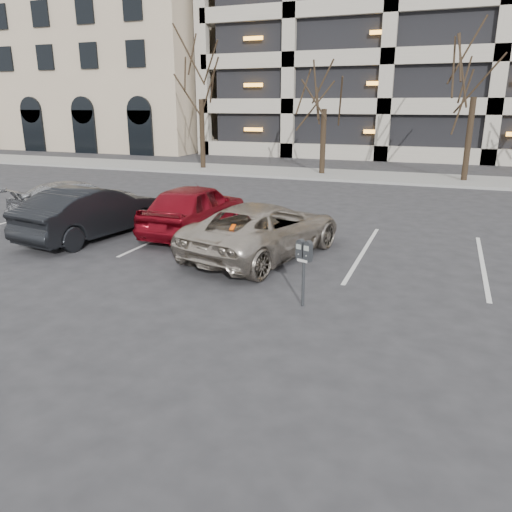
{
  "coord_description": "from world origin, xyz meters",
  "views": [
    {
      "loc": [
        3.17,
        -10.07,
        3.62
      ],
      "look_at": [
        -0.0,
        -1.71,
        0.89
      ],
      "focal_mm": 35.0,
      "sensor_mm": 36.0,
      "label": 1
    }
  ],
  "objects_px": {
    "tree_b": "(326,66)",
    "car_silver": "(78,200)",
    "tree_c": "(481,41)",
    "suv_silver": "(264,229)",
    "car_red": "(195,208)",
    "car_dark": "(92,212)",
    "tree_a": "(200,54)",
    "parking_meter": "(304,257)"
  },
  "relations": [
    {
      "from": "tree_b",
      "to": "car_silver",
      "type": "distance_m",
      "value": 14.86
    },
    {
      "from": "tree_c",
      "to": "suv_silver",
      "type": "bearing_deg",
      "value": -108.19
    },
    {
      "from": "car_red",
      "to": "car_dark",
      "type": "bearing_deg",
      "value": 31.11
    },
    {
      "from": "tree_a",
      "to": "car_red",
      "type": "height_order",
      "value": "tree_a"
    },
    {
      "from": "tree_c",
      "to": "car_dark",
      "type": "distance_m",
      "value": 18.78
    },
    {
      "from": "parking_meter",
      "to": "suv_silver",
      "type": "bearing_deg",
      "value": 142.13
    },
    {
      "from": "suv_silver",
      "to": "car_silver",
      "type": "bearing_deg",
      "value": 0.95
    },
    {
      "from": "car_silver",
      "to": "tree_b",
      "type": "bearing_deg",
      "value": -91.97
    },
    {
      "from": "suv_silver",
      "to": "car_silver",
      "type": "distance_m",
      "value": 7.23
    },
    {
      "from": "tree_a",
      "to": "car_silver",
      "type": "distance_m",
      "value": 14.47
    },
    {
      "from": "tree_a",
      "to": "suv_silver",
      "type": "height_order",
      "value": "tree_a"
    },
    {
      "from": "car_dark",
      "to": "car_silver",
      "type": "distance_m",
      "value": 2.58
    },
    {
      "from": "tree_a",
      "to": "parking_meter",
      "type": "relative_size",
      "value": 6.92
    },
    {
      "from": "suv_silver",
      "to": "car_dark",
      "type": "relative_size",
      "value": 1.17
    },
    {
      "from": "suv_silver",
      "to": "car_red",
      "type": "bearing_deg",
      "value": -14.03
    },
    {
      "from": "parking_meter",
      "to": "car_silver",
      "type": "relative_size",
      "value": 0.29
    },
    {
      "from": "car_red",
      "to": "suv_silver",
      "type": "bearing_deg",
      "value": 151.88
    },
    {
      "from": "tree_b",
      "to": "car_dark",
      "type": "distance_m",
      "value": 15.9
    },
    {
      "from": "parking_meter",
      "to": "car_red",
      "type": "distance_m",
      "value": 6.16
    },
    {
      "from": "tree_a",
      "to": "car_silver",
      "type": "xyz_separation_m",
      "value": [
        2.09,
        -13.17,
        -5.62
      ]
    },
    {
      "from": "suv_silver",
      "to": "car_red",
      "type": "distance_m",
      "value": 3.01
    },
    {
      "from": "tree_a",
      "to": "tree_c",
      "type": "bearing_deg",
      "value": 0.0
    },
    {
      "from": "tree_c",
      "to": "parking_meter",
      "type": "distance_m",
      "value": 18.72
    },
    {
      "from": "parking_meter",
      "to": "car_red",
      "type": "xyz_separation_m",
      "value": [
        -4.44,
        4.26,
        -0.22
      ]
    },
    {
      "from": "car_red",
      "to": "car_dark",
      "type": "height_order",
      "value": "car_red"
    },
    {
      "from": "tree_a",
      "to": "parking_meter",
      "type": "distance_m",
      "value": 21.43
    },
    {
      "from": "parking_meter",
      "to": "suv_silver",
      "type": "relative_size",
      "value": 0.24
    },
    {
      "from": "tree_b",
      "to": "car_dark",
      "type": "relative_size",
      "value": 1.71
    },
    {
      "from": "tree_b",
      "to": "car_red",
      "type": "bearing_deg",
      "value": -92.24
    },
    {
      "from": "suv_silver",
      "to": "car_red",
      "type": "relative_size",
      "value": 1.2
    },
    {
      "from": "car_dark",
      "to": "parking_meter",
      "type": "bearing_deg",
      "value": 166.95
    },
    {
      "from": "car_red",
      "to": "car_dark",
      "type": "distance_m",
      "value": 2.87
    },
    {
      "from": "tree_b",
      "to": "suv_silver",
      "type": "xyz_separation_m",
      "value": [
        2.13,
        -14.83,
        -4.78
      ]
    },
    {
      "from": "tree_c",
      "to": "parking_meter",
      "type": "xyz_separation_m",
      "value": [
        -3.09,
        -17.67,
        -5.37
      ]
    },
    {
      "from": "tree_c",
      "to": "suv_silver",
      "type": "xyz_separation_m",
      "value": [
        -4.87,
        -14.83,
        -5.67
      ]
    },
    {
      "from": "tree_b",
      "to": "tree_c",
      "type": "height_order",
      "value": "tree_c"
    },
    {
      "from": "parking_meter",
      "to": "car_red",
      "type": "height_order",
      "value": "car_red"
    },
    {
      "from": "tree_c",
      "to": "car_silver",
      "type": "bearing_deg",
      "value": -132.12
    },
    {
      "from": "tree_a",
      "to": "car_dark",
      "type": "height_order",
      "value": "tree_a"
    },
    {
      "from": "car_dark",
      "to": "car_red",
      "type": "bearing_deg",
      "value": -140.13
    },
    {
      "from": "tree_a",
      "to": "car_silver",
      "type": "height_order",
      "value": "tree_a"
    },
    {
      "from": "tree_a",
      "to": "car_red",
      "type": "bearing_deg",
      "value": -64.22
    }
  ]
}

